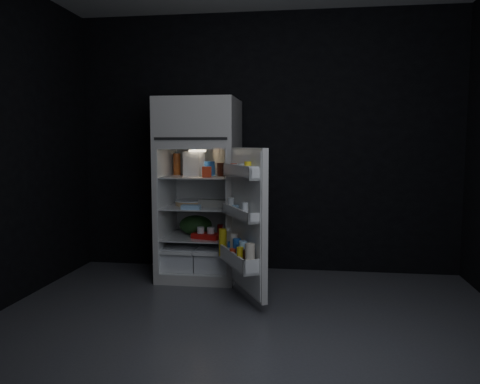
# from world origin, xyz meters

# --- Properties ---
(floor) EXTENTS (4.00, 3.40, 0.00)m
(floor) POSITION_xyz_m (0.00, 0.00, 0.00)
(floor) COLOR #55555B
(floor) RESTS_ON ground
(wall_back) EXTENTS (4.00, 0.00, 2.70)m
(wall_back) POSITION_xyz_m (0.00, 1.70, 1.35)
(wall_back) COLOR black
(wall_back) RESTS_ON ground
(wall_front) EXTENTS (4.00, 0.00, 2.70)m
(wall_front) POSITION_xyz_m (0.00, -1.70, 1.35)
(wall_front) COLOR black
(wall_front) RESTS_ON ground
(refrigerator) EXTENTS (0.76, 0.71, 1.78)m
(refrigerator) POSITION_xyz_m (-0.62, 1.32, 0.96)
(refrigerator) COLOR silver
(refrigerator) RESTS_ON ground
(fridge_door) EXTENTS (0.50, 0.73, 1.22)m
(fridge_door) POSITION_xyz_m (-0.08, 0.61, 0.68)
(fridge_door) COLOR silver
(fridge_door) RESTS_ON ground
(milk_jug) EXTENTS (0.19, 0.19, 0.24)m
(milk_jug) POSITION_xyz_m (-0.67, 1.28, 1.15)
(milk_jug) COLOR white
(milk_jug) RESTS_ON refrigerator
(mayo_jar) EXTENTS (0.12, 0.12, 0.14)m
(mayo_jar) POSITION_xyz_m (-0.54, 1.37, 1.10)
(mayo_jar) COLOR blue
(mayo_jar) RESTS_ON refrigerator
(jam_jar) EXTENTS (0.12, 0.12, 0.13)m
(jam_jar) POSITION_xyz_m (-0.39, 1.27, 1.09)
(jam_jar) COLOR #33160E
(jam_jar) RESTS_ON refrigerator
(amber_bottle) EXTENTS (0.09, 0.09, 0.22)m
(amber_bottle) POSITION_xyz_m (-0.88, 1.40, 1.14)
(amber_bottle) COLOR #C3551F
(amber_bottle) RESTS_ON refrigerator
(small_carton) EXTENTS (0.09, 0.08, 0.10)m
(small_carton) POSITION_xyz_m (-0.51, 1.12, 1.08)
(small_carton) COLOR red
(small_carton) RESTS_ON refrigerator
(egg_carton) EXTENTS (0.29, 0.15, 0.07)m
(egg_carton) POSITION_xyz_m (-0.47, 1.24, 0.76)
(egg_carton) COLOR gray
(egg_carton) RESTS_ON refrigerator
(pie) EXTENTS (0.33, 0.33, 0.04)m
(pie) POSITION_xyz_m (-0.72, 1.33, 0.75)
(pie) COLOR tan
(pie) RESTS_ON refrigerator
(flat_package) EXTENTS (0.18, 0.09, 0.04)m
(flat_package) POSITION_xyz_m (-0.65, 1.04, 0.75)
(flat_package) COLOR #91BCE0
(flat_package) RESTS_ON refrigerator
(wrapped_pkg) EXTENTS (0.13, 0.11, 0.05)m
(wrapped_pkg) POSITION_xyz_m (-0.41, 1.42, 0.75)
(wrapped_pkg) COLOR beige
(wrapped_pkg) RESTS_ON refrigerator
(produce_bag) EXTENTS (0.38, 0.34, 0.20)m
(produce_bag) POSITION_xyz_m (-0.67, 1.32, 0.52)
(produce_bag) COLOR #193815
(produce_bag) RESTS_ON refrigerator
(yogurt_tray) EXTENTS (0.30, 0.22, 0.05)m
(yogurt_tray) POSITION_xyz_m (-0.52, 1.15, 0.45)
(yogurt_tray) COLOR red
(yogurt_tray) RESTS_ON refrigerator
(small_can_red) EXTENTS (0.08, 0.08, 0.09)m
(small_can_red) POSITION_xyz_m (-0.44, 1.44, 0.47)
(small_can_red) COLOR red
(small_can_red) RESTS_ON refrigerator
(small_can_silver) EXTENTS (0.07, 0.07, 0.09)m
(small_can_silver) POSITION_xyz_m (-0.41, 1.45, 0.47)
(small_can_silver) COLOR silver
(small_can_silver) RESTS_ON refrigerator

